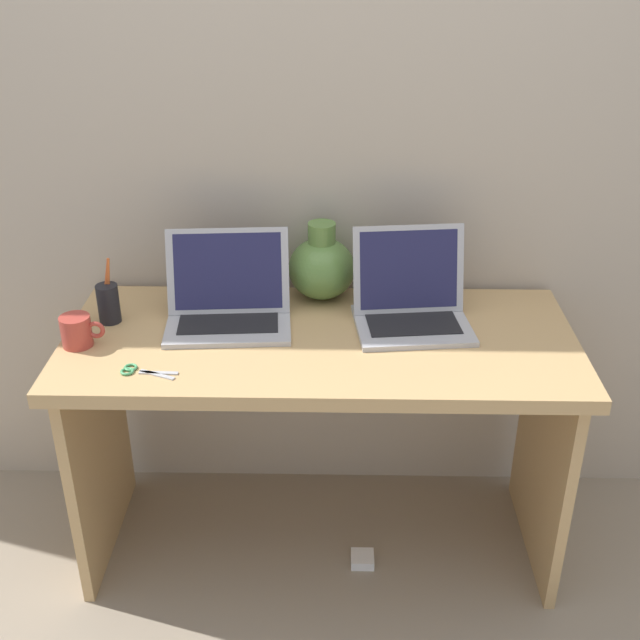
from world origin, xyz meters
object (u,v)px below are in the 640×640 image
(coffee_mug, at_px, (77,331))
(laptop_right, at_px, (411,299))
(green_vase, at_px, (322,267))
(scissors, at_px, (139,371))
(laptop_left, at_px, (228,299))
(pen_cup, at_px, (108,303))
(power_brick, at_px, (362,559))

(coffee_mug, bearing_deg, laptop_right, 10.20)
(green_vase, distance_m, scissors, 0.65)
(laptop_left, bearing_deg, pen_cup, -176.93)
(laptop_left, relative_size, scissors, 2.46)
(pen_cup, relative_size, power_brick, 2.72)
(pen_cup, distance_m, power_brick, 1.08)
(laptop_left, bearing_deg, coffee_mug, -157.79)
(green_vase, distance_m, coffee_mug, 0.72)
(pen_cup, xyz_separation_m, power_brick, (0.73, -0.17, -0.79))
(laptop_right, xyz_separation_m, green_vase, (-0.25, 0.15, 0.03))
(laptop_left, distance_m, power_brick, 0.90)
(laptop_left, height_order, coffee_mug, laptop_left)
(laptop_left, bearing_deg, laptop_right, 0.48)
(scissors, bearing_deg, coffee_mug, 144.85)
(laptop_left, relative_size, laptop_right, 1.06)
(coffee_mug, distance_m, pen_cup, 0.15)
(laptop_right, bearing_deg, green_vase, 149.07)
(scissors, bearing_deg, power_brick, 10.09)
(scissors, bearing_deg, pen_cup, 117.38)
(coffee_mug, relative_size, power_brick, 1.69)
(laptop_right, distance_m, green_vase, 0.30)
(laptop_right, bearing_deg, pen_cup, -178.49)
(laptop_right, bearing_deg, coffee_mug, -169.80)
(pen_cup, height_order, power_brick, pen_cup)
(power_brick, bearing_deg, laptop_left, 154.37)
(pen_cup, relative_size, scissors, 1.29)
(green_vase, height_order, scissors, green_vase)
(green_vase, xyz_separation_m, coffee_mug, (-0.65, -0.31, -0.05))
(laptop_right, bearing_deg, laptop_left, -179.52)
(coffee_mug, relative_size, pen_cup, 0.62)
(green_vase, height_order, coffee_mug, green_vase)
(laptop_right, distance_m, pen_cup, 0.85)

